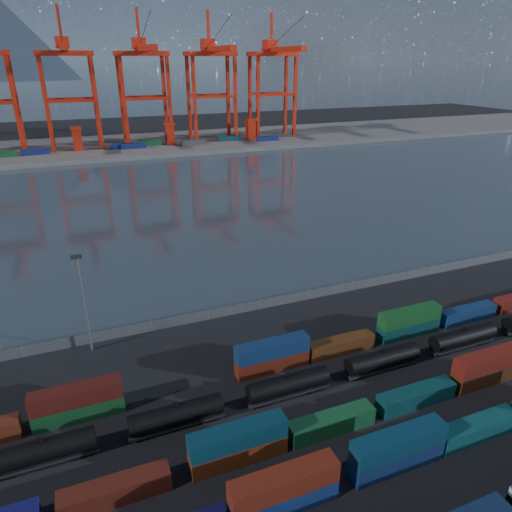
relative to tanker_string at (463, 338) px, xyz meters
name	(u,v)px	position (x,y,z in m)	size (l,w,h in m)	color
ground	(339,406)	(-25.47, -4.41, -1.88)	(700.00, 700.00, 0.00)	black
harbor_water	(172,200)	(-25.47, 100.59, -1.87)	(700.00, 700.00, 0.00)	#303C45
far_quay	(129,146)	(-25.47, 205.59, -0.88)	(700.00, 70.00, 2.00)	#514F4C
container_row_south	(290,490)	(-38.08, -15.31, 0.33)	(127.13, 2.36, 5.04)	#3A3D3F
container_row_mid	(442,386)	(-11.26, -7.80, -0.22)	(128.39, 2.33, 4.97)	#101153
container_row_north	(273,359)	(-30.48, 6.34, -0.08)	(140.79, 2.30, 4.91)	navy
tanker_string	(463,338)	(0.00, 0.00, 0.00)	(136.17, 2.61, 3.74)	black
waterfront_fence	(260,304)	(-25.47, 23.59, -0.87)	(160.12, 0.12, 2.20)	#595B5E
yard_light_mast	(83,299)	(-55.47, 21.59, 7.42)	(1.60, 0.40, 16.60)	slate
gantry_cranes	(105,65)	(-32.97, 198.85, 38.28)	(200.20, 48.38, 65.52)	red
quay_containers	(109,147)	(-36.47, 191.05, 1.42)	(172.58, 10.99, 2.60)	navy
straddle_carriers	(125,135)	(-27.97, 195.59, 5.94)	(140.00, 7.00, 11.10)	red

